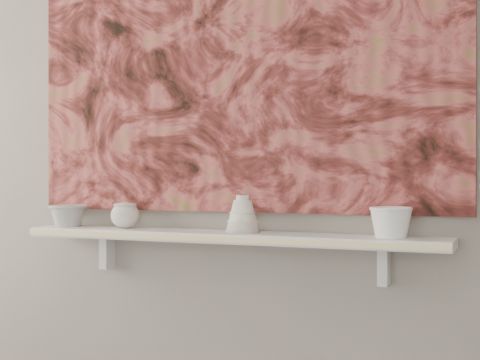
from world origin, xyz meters
The scene contains 11 objects.
wall_back centered at (0.00, 1.60, 1.35)m, with size 3.60×3.60×0.00m, color gray.
shelf centered at (0.00, 1.51, 0.92)m, with size 1.40×0.18×0.03m, color silver.
shelf_stripe centered at (0.00, 1.41, 0.92)m, with size 1.40×0.01×0.02m, color #F8E6A5.
bracket_left centered at (-0.49, 1.57, 0.84)m, with size 0.03×0.06×0.12m, color silver.
bracket_right centered at (0.49, 1.57, 0.84)m, with size 0.03×0.06×0.12m, color silver.
painting centered at (0.00, 1.59, 1.54)m, with size 1.50×0.03×1.10m, color maroon.
house_motif centered at (0.45, 1.57, 1.23)m, with size 0.09×0.00×0.08m, color black.
bowl_grey centered at (-0.61, 1.51, 0.97)m, with size 0.14×0.14×0.08m, color #9D9D9A, non-canonical shape.
cup_cream centered at (-0.37, 1.51, 0.97)m, with size 0.10×0.10×0.09m, color beige, non-canonical shape.
bell_vessel centered at (0.06, 1.51, 0.99)m, with size 0.11×0.11×0.12m, color silver, non-canonical shape.
bowl_white centered at (0.52, 1.51, 0.98)m, with size 0.12×0.12×0.09m, color white, non-canonical shape.
Camera 1 is at (0.86, -0.44, 1.11)m, focal length 50.00 mm.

